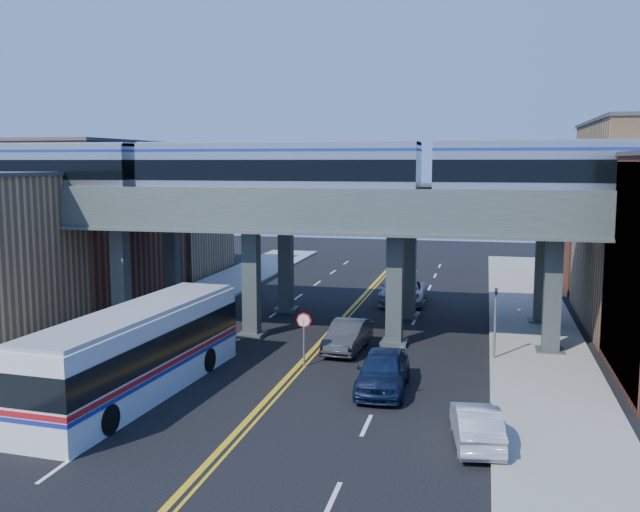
# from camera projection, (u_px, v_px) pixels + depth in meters

# --- Properties ---
(ground) EXTENTS (120.00, 120.00, 0.00)m
(ground) POSITION_uv_depth(u_px,v_px,m) (281.00, 384.00, 31.39)
(ground) COLOR black
(ground) RESTS_ON ground
(sidewalk_west) EXTENTS (5.00, 70.00, 0.16)m
(sidewalk_west) POSITION_uv_depth(u_px,v_px,m) (146.00, 321.00, 43.63)
(sidewalk_west) COLOR gray
(sidewalk_west) RESTS_ON ground
(sidewalk_east) EXTENTS (5.00, 70.00, 0.16)m
(sidewalk_east) POSITION_uv_depth(u_px,v_px,m) (537.00, 342.00, 38.44)
(sidewalk_east) COLOR gray
(sidewalk_east) RESTS_ON ground
(building_west_b) EXTENTS (8.00, 14.00, 11.00)m
(building_west_b) POSITION_uv_depth(u_px,v_px,m) (92.00, 222.00, 50.28)
(building_west_b) COLOR brown
(building_west_b) RESTS_ON ground
(building_west_c) EXTENTS (8.00, 10.00, 8.00)m
(building_west_c) POSITION_uv_depth(u_px,v_px,m) (171.00, 227.00, 63.03)
(building_west_c) COLOR #A07C53
(building_west_c) RESTS_ON ground
(building_east_c) EXTENTS (8.00, 10.00, 9.00)m
(building_east_c) POSITION_uv_depth(u_px,v_px,m) (618.00, 231.00, 54.63)
(building_east_c) COLOR brown
(building_east_c) RESTS_ON ground
(mural_panel) EXTENTS (0.10, 9.50, 9.50)m
(mural_panel) POSITION_uv_depth(u_px,v_px,m) (623.00, 276.00, 31.35)
(mural_panel) COLOR teal
(mural_panel) RESTS_ON ground
(elevated_viaduct_near) EXTENTS (52.00, 3.60, 7.40)m
(elevated_viaduct_near) POSITION_uv_depth(u_px,v_px,m) (321.00, 223.00, 38.26)
(elevated_viaduct_near) COLOR #3C4644
(elevated_viaduct_near) RESTS_ON ground
(elevated_viaduct_far) EXTENTS (52.00, 3.60, 7.40)m
(elevated_viaduct_far) POSITION_uv_depth(u_px,v_px,m) (346.00, 214.00, 45.02)
(elevated_viaduct_far) COLOR #3C4644
(elevated_viaduct_far) RESTS_ON ground
(transit_train) EXTENTS (47.30, 2.96, 3.46)m
(transit_train) POSITION_uv_depth(u_px,v_px,m) (277.00, 171.00, 38.45)
(transit_train) COLOR black
(transit_train) RESTS_ON elevated_viaduct_near
(stop_sign) EXTENTS (0.76, 0.09, 2.63)m
(stop_sign) POSITION_uv_depth(u_px,v_px,m) (304.00, 330.00, 33.99)
(stop_sign) COLOR slate
(stop_sign) RESTS_ON ground
(traffic_signal) EXTENTS (0.15, 0.18, 4.10)m
(traffic_signal) POSITION_uv_depth(u_px,v_px,m) (495.00, 315.00, 34.81)
(traffic_signal) COLOR slate
(traffic_signal) RESTS_ON ground
(transit_bus) EXTENTS (3.90, 13.72, 3.49)m
(transit_bus) POSITION_uv_depth(u_px,v_px,m) (138.00, 353.00, 29.88)
(transit_bus) COLOR silver
(transit_bus) RESTS_ON ground
(car_lane_a) EXTENTS (2.21, 5.20, 1.75)m
(car_lane_a) POSITION_uv_depth(u_px,v_px,m) (383.00, 371.00, 30.45)
(car_lane_a) COLOR #0F1B39
(car_lane_a) RESTS_ON ground
(car_lane_b) EXTENTS (1.97, 4.84, 1.56)m
(car_lane_b) POSITION_uv_depth(u_px,v_px,m) (348.00, 336.00, 36.92)
(car_lane_b) COLOR #2B2B2D
(car_lane_b) RESTS_ON ground
(car_lane_c) EXTENTS (2.67, 5.60, 1.54)m
(car_lane_c) POSITION_uv_depth(u_px,v_px,m) (406.00, 292.00, 49.34)
(car_lane_c) COLOR silver
(car_lane_c) RESTS_ON ground
(car_lane_d) EXTENTS (2.89, 6.53, 1.86)m
(car_lane_d) POSITION_uv_depth(u_px,v_px,m) (400.00, 289.00, 49.76)
(car_lane_d) COLOR #A7A6AB
(car_lane_d) RESTS_ON ground
(car_parked_curb) EXTENTS (2.07, 4.49, 1.43)m
(car_parked_curb) POSITION_uv_depth(u_px,v_px,m) (476.00, 425.00, 24.65)
(car_parked_curb) COLOR #B0B1B5
(car_parked_curb) RESTS_ON ground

